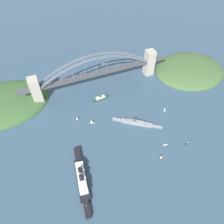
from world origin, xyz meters
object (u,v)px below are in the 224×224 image
(harbor_arch_bridge, at_px, (96,75))
(small_boat_1, at_px, (187,143))
(ocean_liner, at_px, (82,178))
(seaplane_second_in_formation, at_px, (103,64))
(small_boat_4, at_px, (165,110))
(small_boat_5, at_px, (165,145))
(small_boat_2, at_px, (161,157))
(small_boat_0, at_px, (92,121))
(harbor_ferry_steamer, at_px, (100,98))
(small_boat_3, at_px, (77,118))
(naval_cruiser, at_px, (137,123))
(channel_marker_buoy, at_px, (114,88))
(seaplane_taxiing_near_bridge, at_px, (61,82))

(harbor_arch_bridge, bearing_deg, small_boat_1, 116.54)
(ocean_liner, relative_size, seaplane_second_in_formation, 9.11)
(small_boat_4, height_order, small_boat_5, small_boat_5)
(small_boat_2, height_order, small_boat_5, small_boat_2)
(small_boat_0, distance_m, small_boat_4, 130.90)
(harbor_ferry_steamer, height_order, small_boat_3, small_boat_3)
(naval_cruiser, xyz_separation_m, small_boat_0, (69.58, -29.39, 1.25))
(small_boat_3, bearing_deg, harbor_arch_bridge, -131.19)
(harbor_arch_bridge, relative_size, small_boat_3, 34.58)
(harbor_arch_bridge, relative_size, channel_marker_buoy, 104.85)
(naval_cruiser, height_order, channel_marker_buoy, naval_cruiser)
(small_boat_0, bearing_deg, small_boat_5, 137.69)
(small_boat_4, bearing_deg, ocean_liner, 22.14)
(seaplane_second_in_formation, xyz_separation_m, small_boat_0, (72.03, 144.50, 2.13))
(channel_marker_buoy, bearing_deg, small_boat_1, 110.76)
(naval_cruiser, height_order, small_boat_1, naval_cruiser)
(harbor_ferry_steamer, distance_m, seaplane_taxiing_near_bridge, 92.49)
(harbor_arch_bridge, bearing_deg, small_boat_3, 48.81)
(small_boat_2, height_order, channel_marker_buoy, small_boat_2)
(harbor_arch_bridge, height_order, small_boat_1, harbor_arch_bridge)
(small_boat_4, xyz_separation_m, small_boat_5, (36.83, 63.31, 0.06))
(ocean_liner, height_order, naval_cruiser, ocean_liner)
(harbor_ferry_steamer, xyz_separation_m, seaplane_taxiing_near_bridge, (58.57, -71.58, -0.56))
(channel_marker_buoy, bearing_deg, small_boat_5, 99.89)
(small_boat_0, bearing_deg, channel_marker_buoy, -135.88)
(harbor_arch_bridge, height_order, small_boat_4, harbor_arch_bridge)
(harbor_ferry_steamer, relative_size, small_boat_0, 3.64)
(harbor_arch_bridge, relative_size, naval_cruiser, 4.06)
(harbor_ferry_steamer, relative_size, small_boat_5, 4.17)
(naval_cruiser, height_order, small_boat_0, naval_cruiser)
(seaplane_taxiing_near_bridge, xyz_separation_m, small_boat_3, (-5.30, 103.68, 1.92))
(seaplane_taxiing_near_bridge, height_order, small_boat_0, small_boat_0)
(small_boat_0, height_order, small_boat_4, small_boat_0)
(small_boat_1, bearing_deg, ocean_liner, -0.79)
(ocean_liner, relative_size, small_boat_3, 12.26)
(ocean_liner, bearing_deg, small_boat_5, -177.05)
(harbor_arch_bridge, distance_m, seaplane_second_in_formation, 75.38)
(small_boat_0, distance_m, small_boat_3, 26.07)
(small_boat_1, bearing_deg, small_boat_4, -92.29)
(naval_cruiser, bearing_deg, seaplane_second_in_formation, -90.81)
(channel_marker_buoy, bearing_deg, small_boat_3, 29.22)
(harbor_ferry_steamer, xyz_separation_m, small_boat_5, (-59.99, 131.75, -1.70))
(small_boat_4, height_order, channel_marker_buoy, channel_marker_buoy)
(small_boat_4, bearing_deg, small_boat_3, -13.61)
(small_boat_5, height_order, channel_marker_buoy, channel_marker_buoy)
(naval_cruiser, distance_m, small_boat_0, 75.54)
(naval_cruiser, bearing_deg, small_boat_1, 131.53)
(small_boat_0, relative_size, small_boat_4, 1.17)
(harbor_arch_bridge, height_order, channel_marker_buoy, harbor_arch_bridge)
(seaplane_taxiing_near_bridge, distance_m, small_boat_4, 209.18)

